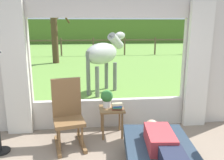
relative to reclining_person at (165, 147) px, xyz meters
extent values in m
cube|color=beige|center=(1.53, 1.86, 0.75)|extent=(1.15, 0.12, 2.55)
cube|color=beige|center=(-0.50, 1.86, -0.25)|extent=(2.90, 0.12, 0.55)
cube|color=beige|center=(-0.50, 1.86, 1.80)|extent=(2.90, 0.12, 0.45)
cube|color=silver|center=(-2.19, 1.72, 0.68)|extent=(0.44, 0.10, 2.40)
cube|color=silver|center=(1.19, 1.72, 0.68)|extent=(0.44, 0.10, 2.40)
cube|color=olive|center=(-0.50, 12.76, -0.51)|extent=(36.00, 21.68, 0.02)
cube|color=#52732C|center=(-0.50, 22.60, 0.68)|extent=(36.00, 2.00, 2.40)
cube|color=#233342|center=(0.00, 0.05, -0.19)|extent=(1.06, 1.78, 0.18)
cube|color=#B23338|center=(0.00, 0.20, 0.01)|extent=(0.40, 0.63, 0.22)
sphere|color=tan|center=(0.00, 0.59, 0.01)|extent=(0.20, 0.20, 0.20)
cube|color=brown|center=(-1.24, 1.11, -0.08)|extent=(0.57, 0.57, 0.06)
cube|color=brown|center=(-1.28, 1.31, 0.26)|extent=(0.48, 0.16, 0.68)
cube|color=brown|center=(-1.44, 1.07, -0.49)|extent=(0.20, 0.68, 0.06)
cube|color=brown|center=(-1.04, 1.15, -0.49)|extent=(0.20, 0.68, 0.06)
cylinder|color=brown|center=(-1.38, 0.90, -0.29)|extent=(0.04, 0.04, 0.38)
cylinder|color=brown|center=(-1.03, 0.97, -0.29)|extent=(0.04, 0.04, 0.38)
cylinder|color=brown|center=(-1.45, 1.25, -0.29)|extent=(0.04, 0.04, 0.38)
cylinder|color=brown|center=(-1.10, 1.32, -0.29)|extent=(0.04, 0.04, 0.38)
cube|color=brown|center=(-0.50, 1.44, -0.02)|extent=(0.44, 0.44, 0.03)
cylinder|color=brown|center=(-0.67, 1.27, -0.28)|extent=(0.04, 0.04, 0.49)
cylinder|color=brown|center=(-0.33, 1.27, -0.28)|extent=(0.04, 0.04, 0.49)
cylinder|color=brown|center=(-0.67, 1.61, -0.28)|extent=(0.04, 0.04, 0.49)
cylinder|color=brown|center=(-0.33, 1.61, -0.28)|extent=(0.04, 0.04, 0.49)
cylinder|color=silver|center=(-0.58, 1.50, 0.06)|extent=(0.14, 0.14, 0.12)
sphere|color=#2D6B2D|center=(-0.58, 1.50, 0.21)|extent=(0.22, 0.22, 0.22)
cube|color=#B22D28|center=(-0.41, 1.39, 0.01)|extent=(0.18, 0.13, 0.03)
cube|color=#337247|center=(-0.41, 1.37, 0.03)|extent=(0.17, 0.14, 0.02)
cube|color=#23478C|center=(-0.41, 1.38, 0.06)|extent=(0.17, 0.12, 0.02)
cube|color=beige|center=(-0.41, 1.39, 0.08)|extent=(0.19, 0.12, 0.03)
cylinder|color=black|center=(-2.32, 1.03, -0.51)|extent=(0.28, 0.28, 0.03)
ellipsoid|color=#B2B2AD|center=(-0.50, 4.13, 0.65)|extent=(1.24, 1.30, 0.60)
cylinder|color=#B2B2AD|center=(-0.04, 4.64, 0.96)|extent=(0.59, 0.62, 0.53)
ellipsoid|color=#B2B2AD|center=(0.12, 4.82, 1.11)|extent=(0.47, 0.49, 0.24)
cube|color=slate|center=(-0.10, 4.58, 0.99)|extent=(0.35, 0.37, 0.32)
cylinder|color=slate|center=(-0.90, 3.68, 0.50)|extent=(0.14, 0.14, 0.55)
cylinder|color=slate|center=(-0.34, 4.55, -0.08)|extent=(0.11, 0.11, 0.85)
cylinder|color=slate|center=(-0.10, 4.34, -0.08)|extent=(0.11, 0.11, 0.85)
cylinder|color=slate|center=(-0.90, 3.93, -0.08)|extent=(0.11, 0.11, 0.85)
cylinder|color=slate|center=(-0.66, 3.71, -0.08)|extent=(0.11, 0.11, 0.85)
cylinder|color=#4C3823|center=(-2.51, 9.74, 1.05)|extent=(0.32, 0.32, 3.11)
cylinder|color=#47331E|center=(-2.52, 10.11, 2.63)|extent=(0.86, 0.12, 0.75)
cylinder|color=#47331E|center=(-2.36, 10.05, 1.76)|extent=(0.84, 0.46, 0.58)
cylinder|color=#47331E|center=(-2.01, 9.57, 1.90)|extent=(0.53, 1.30, 0.85)
cylinder|color=brown|center=(-4.50, 12.49, 0.05)|extent=(0.10, 0.10, 1.10)
cylinder|color=brown|center=(-2.50, 12.49, 0.05)|extent=(0.10, 0.10, 1.10)
cylinder|color=brown|center=(-0.50, 12.49, 0.05)|extent=(0.10, 0.10, 1.10)
cylinder|color=brown|center=(1.50, 12.49, 0.05)|extent=(0.10, 0.10, 1.10)
cylinder|color=brown|center=(3.50, 12.49, 0.05)|extent=(0.10, 0.10, 1.10)
cylinder|color=brown|center=(5.50, 12.49, 0.05)|extent=(0.10, 0.10, 1.10)
cylinder|color=brown|center=(7.50, 12.49, 0.05)|extent=(0.10, 0.10, 1.10)
cube|color=brown|center=(-0.50, 12.49, 0.45)|extent=(16.00, 0.06, 0.08)
camera|label=1|loc=(-0.92, -2.54, 1.48)|focal=37.90mm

